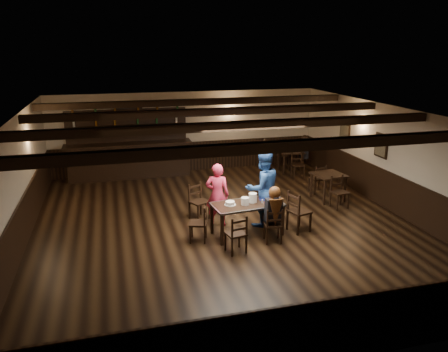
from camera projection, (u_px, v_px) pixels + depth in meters
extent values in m
plane|color=black|center=(225.00, 225.00, 10.56)|extent=(10.00, 10.00, 0.00)
cube|color=beige|center=(187.00, 132.00, 14.80)|extent=(9.00, 0.02, 2.70)
cube|color=beige|center=(326.00, 277.00, 5.54)|extent=(9.00, 0.02, 2.70)
cube|color=beige|center=(16.00, 187.00, 9.06)|extent=(0.02, 10.00, 2.70)
cube|color=beige|center=(393.00, 159.00, 11.27)|extent=(0.02, 10.00, 2.70)
cube|color=silver|center=(225.00, 114.00, 9.78)|extent=(9.00, 10.00, 0.02)
cube|color=black|center=(188.00, 156.00, 15.01)|extent=(9.00, 0.04, 1.00)
cube|color=black|center=(321.00, 333.00, 5.81)|extent=(9.00, 0.04, 1.00)
cube|color=black|center=(23.00, 224.00, 9.32)|extent=(0.04, 10.00, 1.00)
cube|color=black|center=(388.00, 190.00, 11.51)|extent=(0.04, 10.00, 1.00)
cube|color=black|center=(129.00, 120.00, 14.16)|extent=(0.90, 0.03, 1.00)
cube|color=black|center=(129.00, 120.00, 14.14)|extent=(0.80, 0.02, 0.90)
cube|color=black|center=(381.00, 146.00, 11.66)|extent=(0.03, 0.55, 0.65)
cube|color=#72664C|center=(381.00, 146.00, 11.65)|extent=(0.02, 0.45, 0.55)
cube|color=black|center=(345.00, 134.00, 13.43)|extent=(0.03, 0.55, 0.65)
cube|color=#72664C|center=(344.00, 134.00, 13.43)|extent=(0.02, 0.45, 0.55)
cube|color=black|center=(273.00, 147.00, 7.03)|extent=(8.90, 0.18, 0.18)
cube|color=black|center=(237.00, 126.00, 8.88)|extent=(8.90, 0.18, 0.18)
cube|color=black|center=(214.00, 112.00, 10.73)|extent=(8.90, 0.18, 0.18)
cube|color=black|center=(198.00, 102.00, 12.59)|extent=(8.90, 0.18, 0.18)
cube|color=black|center=(222.00, 230.00, 9.39)|extent=(0.07, 0.07, 0.71)
cube|color=black|center=(212.00, 219.00, 9.99)|extent=(0.07, 0.07, 0.71)
cube|color=black|center=(283.00, 221.00, 9.89)|extent=(0.07, 0.07, 0.71)
cube|color=black|center=(269.00, 211.00, 10.49)|extent=(0.07, 0.07, 0.71)
cube|color=black|center=(247.00, 204.00, 9.83)|extent=(1.66, 0.96, 0.04)
cube|color=#A5A8AD|center=(241.00, 199.00, 10.17)|extent=(1.58, 0.20, 0.04)
cube|color=#A5A8AD|center=(254.00, 210.00, 9.49)|extent=(1.58, 0.20, 0.04)
cube|color=#A5A8AD|center=(278.00, 200.00, 10.10)|extent=(0.11, 0.79, 0.04)
cube|color=#A5A8AD|center=(215.00, 209.00, 9.57)|extent=(0.11, 0.79, 0.04)
cube|color=black|center=(239.00, 239.00, 9.34)|extent=(0.04, 0.04, 0.40)
cube|color=black|center=(246.00, 245.00, 9.07)|extent=(0.04, 0.04, 0.40)
cube|color=black|center=(225.00, 242.00, 9.20)|extent=(0.04, 0.04, 0.40)
cube|color=black|center=(232.00, 248.00, 8.93)|extent=(0.04, 0.04, 0.40)
cube|color=black|center=(236.00, 234.00, 9.07)|extent=(0.45, 0.44, 0.04)
cube|color=black|center=(239.00, 227.00, 8.87)|extent=(0.39, 0.11, 0.41)
cube|color=black|center=(239.00, 229.00, 8.89)|extent=(0.33, 0.09, 0.05)
cube|color=black|center=(239.00, 222.00, 8.84)|extent=(0.33, 0.09, 0.05)
cube|color=black|center=(278.00, 230.00, 9.78)|extent=(0.04, 0.04, 0.38)
cube|color=black|center=(281.00, 236.00, 9.50)|extent=(0.04, 0.04, 0.38)
cube|color=black|center=(264.00, 231.00, 9.75)|extent=(0.04, 0.04, 0.38)
cube|color=black|center=(267.00, 236.00, 9.46)|extent=(0.04, 0.04, 0.38)
cube|color=black|center=(273.00, 224.00, 9.56)|extent=(0.42, 0.41, 0.04)
cube|color=black|center=(275.00, 219.00, 9.36)|extent=(0.38, 0.09, 0.40)
cube|color=black|center=(275.00, 220.00, 9.37)|extent=(0.32, 0.07, 0.04)
cube|color=black|center=(275.00, 213.00, 9.33)|extent=(0.32, 0.07, 0.04)
cube|color=black|center=(192.00, 229.00, 9.83)|extent=(0.04, 0.04, 0.40)
cube|color=black|center=(206.00, 229.00, 9.81)|extent=(0.04, 0.04, 0.40)
cube|color=black|center=(190.00, 235.00, 9.51)|extent=(0.04, 0.04, 0.40)
cube|color=black|center=(205.00, 235.00, 9.49)|extent=(0.04, 0.04, 0.40)
cube|color=black|center=(198.00, 223.00, 9.60)|extent=(0.47, 0.48, 0.04)
cube|color=black|center=(205.00, 214.00, 9.53)|extent=(0.15, 0.38, 0.42)
cube|color=black|center=(205.00, 216.00, 9.54)|extent=(0.12, 0.33, 0.05)
cube|color=black|center=(205.00, 209.00, 9.49)|extent=(0.12, 0.33, 0.05)
cube|color=black|center=(310.00, 223.00, 10.09)|extent=(0.05, 0.05, 0.46)
cube|color=black|center=(298.00, 226.00, 9.91)|extent=(0.05, 0.05, 0.46)
cube|color=black|center=(299.00, 217.00, 10.41)|extent=(0.05, 0.05, 0.46)
cube|color=black|center=(287.00, 220.00, 10.23)|extent=(0.05, 0.05, 0.46)
cube|color=black|center=(299.00, 211.00, 10.09)|extent=(0.54, 0.55, 0.04)
cube|color=black|center=(294.00, 203.00, 9.93)|extent=(0.16, 0.45, 0.49)
cube|color=black|center=(293.00, 205.00, 9.94)|extent=(0.13, 0.38, 0.05)
cube|color=black|center=(294.00, 197.00, 9.89)|extent=(0.13, 0.38, 0.05)
cube|color=black|center=(198.00, 214.00, 10.64)|extent=(0.05, 0.05, 0.43)
cube|color=black|center=(190.00, 211.00, 10.88)|extent=(0.05, 0.05, 0.43)
cube|color=black|center=(209.00, 211.00, 10.87)|extent=(0.05, 0.05, 0.43)
cube|color=black|center=(201.00, 207.00, 11.11)|extent=(0.05, 0.05, 0.43)
cube|color=black|center=(199.00, 202.00, 10.81)|extent=(0.56, 0.55, 0.04)
cube|color=black|center=(195.00, 192.00, 10.86)|extent=(0.39, 0.22, 0.45)
cube|color=black|center=(195.00, 193.00, 10.88)|extent=(0.33, 0.19, 0.05)
cube|color=black|center=(195.00, 186.00, 10.83)|extent=(0.33, 0.19, 0.05)
imported|color=#FF3A61|center=(217.00, 195.00, 10.34)|extent=(0.65, 0.54, 1.54)
imported|color=navy|center=(263.00, 188.00, 10.32)|extent=(1.03, 0.88, 1.85)
cube|color=black|center=(271.00, 217.00, 9.64)|extent=(0.33, 0.33, 0.13)
cube|color=black|center=(274.00, 209.00, 9.46)|extent=(0.35, 0.21, 0.49)
cylinder|color=black|center=(274.00, 200.00, 9.40)|extent=(0.10, 0.35, 0.35)
sphere|color=#D8A384|center=(274.00, 193.00, 9.35)|extent=(0.22, 0.22, 0.22)
sphere|color=#3D1E0E|center=(275.00, 193.00, 9.32)|extent=(0.27, 0.27, 0.27)
cone|color=#3D1E0E|center=(276.00, 212.00, 9.34)|extent=(0.21, 0.21, 0.62)
cylinder|color=white|center=(230.00, 205.00, 9.74)|extent=(0.26, 0.26, 0.01)
cylinder|color=white|center=(230.00, 203.00, 9.72)|extent=(0.21, 0.21, 0.07)
cylinder|color=silver|center=(230.00, 204.00, 9.73)|extent=(0.22, 0.22, 0.03)
cylinder|color=white|center=(245.00, 201.00, 9.73)|extent=(0.18, 0.18, 0.17)
cylinder|color=white|center=(253.00, 198.00, 9.87)|extent=(0.18, 0.18, 0.22)
cylinder|color=#A5A8AD|center=(251.00, 201.00, 9.91)|extent=(0.04, 0.04, 0.03)
sphere|color=orange|center=(251.00, 200.00, 9.91)|extent=(0.03, 0.03, 0.03)
cylinder|color=silver|center=(262.00, 201.00, 9.85)|extent=(0.03, 0.03, 0.09)
cylinder|color=#A5A8AD|center=(267.00, 200.00, 9.88)|extent=(0.04, 0.04, 0.10)
cylinder|color=silver|center=(255.00, 198.00, 10.05)|extent=(0.06, 0.06, 0.10)
cube|color=maroon|center=(272.00, 203.00, 9.88)|extent=(0.35, 0.30, 0.00)
cube|color=#0D1144|center=(266.00, 199.00, 10.10)|extent=(0.36, 0.28, 0.00)
cube|color=black|center=(130.00, 161.00, 14.22)|extent=(3.84, 0.60, 1.10)
cube|color=black|center=(128.00, 144.00, 14.05)|extent=(4.04, 0.70, 0.05)
cube|color=black|center=(128.00, 143.00, 14.31)|extent=(3.84, 0.10, 2.20)
cube|color=black|center=(128.00, 136.00, 14.15)|extent=(3.74, 0.22, 0.03)
cube|color=black|center=(127.00, 125.00, 14.04)|extent=(3.74, 0.22, 0.03)
cube|color=black|center=(126.00, 114.00, 13.94)|extent=(3.74, 0.22, 0.03)
cube|color=black|center=(329.00, 175.00, 12.09)|extent=(0.90, 0.90, 0.04)
cube|color=black|center=(325.00, 193.00, 11.78)|extent=(0.05, 0.05, 0.71)
cube|color=black|center=(311.00, 185.00, 12.37)|extent=(0.05, 0.05, 0.71)
cube|color=black|center=(345.00, 190.00, 12.02)|extent=(0.05, 0.05, 0.71)
cube|color=black|center=(331.00, 183.00, 12.61)|extent=(0.05, 0.05, 0.71)
cube|color=black|center=(291.00, 151.00, 14.74)|extent=(0.85, 0.85, 0.04)
cube|color=black|center=(284.00, 165.00, 14.49)|extent=(0.05, 0.05, 0.71)
cube|color=black|center=(278.00, 160.00, 15.10)|extent=(0.05, 0.05, 0.71)
cube|color=black|center=(302.00, 164.00, 14.60)|extent=(0.05, 0.05, 0.71)
cube|color=black|center=(296.00, 159.00, 15.20)|extent=(0.05, 0.05, 0.71)
cube|color=black|center=(266.00, 153.00, 14.55)|extent=(0.27, 0.39, 0.52)
sphere|color=#D8A384|center=(266.00, 142.00, 14.45)|extent=(0.20, 0.20, 0.20)
sphere|color=black|center=(266.00, 142.00, 14.44)|extent=(0.21, 0.21, 0.21)
cube|color=black|center=(304.00, 150.00, 14.86)|extent=(0.31, 0.42, 0.55)
sphere|color=#D8A384|center=(305.00, 139.00, 14.76)|extent=(0.21, 0.21, 0.21)
sphere|color=black|center=(305.00, 138.00, 14.75)|extent=(0.22, 0.22, 0.22)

